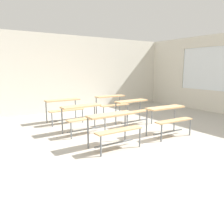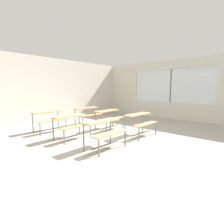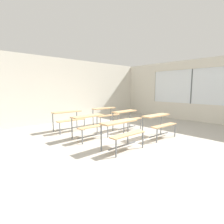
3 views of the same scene
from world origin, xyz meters
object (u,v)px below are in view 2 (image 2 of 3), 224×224
desk_bench_r1c1 (109,115)px  desk_bench_r1c0 (72,121)px  desk_bench_r0c1 (140,119)px  desk_bench_r2c1 (88,112)px  desk_bench_r2c0 (49,117)px  desk_bench_r0c0 (105,128)px

desk_bench_r1c1 → desk_bench_r1c0: bearing=177.7°
desk_bench_r0c1 → desk_bench_r2c1: same height
desk_bench_r1c1 → desk_bench_r2c0: same height
desk_bench_r1c1 → desk_bench_r2c0: bearing=138.9°
desk_bench_r2c0 → desk_bench_r2c1: size_ratio=0.98×
desk_bench_r0c0 → desk_bench_r1c1: size_ratio=0.98×
desk_bench_r0c0 → desk_bench_r1c0: bearing=92.8°
desk_bench_r1c1 → desk_bench_r0c0: bearing=-142.8°
desk_bench_r1c0 → desk_bench_r2c1: (1.79, 1.35, 0.00)m
desk_bench_r0c1 → desk_bench_r1c0: same height
desk_bench_r2c0 → desk_bench_r0c1: bearing=-57.8°
desk_bench_r1c0 → desk_bench_r2c0: same height
desk_bench_r1c1 → desk_bench_r2c1: size_ratio=1.00×
desk_bench_r1c1 → desk_bench_r2c1: 1.34m
desk_bench_r1c0 → desk_bench_r0c0: bearing=-89.2°
desk_bench_r0c0 → desk_bench_r0c1: size_ratio=0.98×
desk_bench_r0c0 → desk_bench_r1c0: size_ratio=0.98×
desk_bench_r1c0 → desk_bench_r0c1: bearing=-40.9°
desk_bench_r1c1 → desk_bench_r2c0: 2.21m
desk_bench_r0c0 → desk_bench_r1c1: bearing=39.8°
desk_bench_r1c0 → desk_bench_r1c1: same height
desk_bench_r0c0 → desk_bench_r2c0: size_ratio=1.00×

